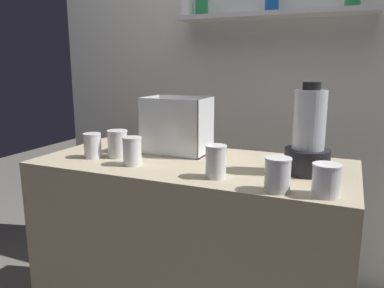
# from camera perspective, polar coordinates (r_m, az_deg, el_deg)

# --- Properties ---
(counter) EXTENTS (1.40, 0.64, 0.90)m
(counter) POSITION_cam_1_polar(r_m,az_deg,el_deg) (1.84, 0.00, -16.39)
(counter) COLOR tan
(counter) RESTS_ON ground_plane
(back_wall_unit) EXTENTS (2.60, 0.24, 2.50)m
(back_wall_unit) POSITION_cam_1_polar(r_m,az_deg,el_deg) (2.34, 7.62, 10.35)
(back_wall_unit) COLOR silver
(back_wall_unit) RESTS_ON ground_plane
(carrot_display_bin) EXTENTS (0.31, 0.22, 0.27)m
(carrot_display_bin) POSITION_cam_1_polar(r_m,az_deg,el_deg) (1.83, -2.09, 1.38)
(carrot_display_bin) COLOR white
(carrot_display_bin) RESTS_ON counter
(blender_pitcher) EXTENTS (0.18, 0.18, 0.36)m
(blender_pitcher) POSITION_cam_1_polar(r_m,az_deg,el_deg) (1.53, 17.40, 0.78)
(blender_pitcher) COLOR black
(blender_pitcher) RESTS_ON counter
(juice_cup_mango_far_left) EXTENTS (0.08, 0.08, 0.12)m
(juice_cup_mango_far_left) POSITION_cam_1_polar(r_m,az_deg,el_deg) (1.79, -14.99, -0.47)
(juice_cup_mango_far_left) COLOR white
(juice_cup_mango_far_left) RESTS_ON counter
(juice_cup_mango_left) EXTENTS (0.09, 0.09, 0.13)m
(juice_cup_mango_left) POSITION_cam_1_polar(r_m,az_deg,el_deg) (1.77, -11.32, -0.25)
(juice_cup_mango_left) COLOR white
(juice_cup_mango_left) RESTS_ON counter
(juice_cup_mango_middle) EXTENTS (0.08, 0.08, 0.12)m
(juice_cup_mango_middle) POSITION_cam_1_polar(r_m,az_deg,el_deg) (1.62, -9.15, -1.26)
(juice_cup_mango_middle) COLOR white
(juice_cup_mango_middle) RESTS_ON counter
(juice_cup_orange_right) EXTENTS (0.08, 0.08, 0.13)m
(juice_cup_orange_right) POSITION_cam_1_polar(r_m,az_deg,el_deg) (1.42, 3.68, -3.02)
(juice_cup_orange_right) COLOR white
(juice_cup_orange_right) RESTS_ON counter
(juice_cup_mango_far_right) EXTENTS (0.09, 0.09, 0.12)m
(juice_cup_mango_far_right) POSITION_cam_1_polar(r_m,az_deg,el_deg) (1.30, 12.98, -4.85)
(juice_cup_mango_far_right) COLOR white
(juice_cup_mango_far_right) RESTS_ON counter
(juice_cup_orange_rightmost) EXTENTS (0.09, 0.09, 0.11)m
(juice_cup_orange_rightmost) POSITION_cam_1_polar(r_m,az_deg,el_deg) (1.30, 19.87, -5.38)
(juice_cup_orange_rightmost) COLOR white
(juice_cup_orange_rightmost) RESTS_ON counter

